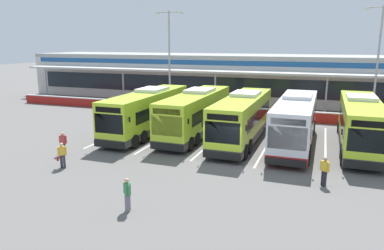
{
  "coord_description": "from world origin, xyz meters",
  "views": [
    {
      "loc": [
        5.71,
        -21.95,
        7.68
      ],
      "look_at": [
        -3.26,
        3.0,
        1.6
      ],
      "focal_mm": 33.95,
      "sensor_mm": 36.0,
      "label": 1
    }
  ],
  "objects_px": {
    "coach_bus_centre": "(243,119)",
    "coach_bus_right_centre": "(295,122)",
    "lamp_post_west": "(169,55)",
    "pedestrian_approaching_bus": "(325,170)",
    "coach_bus_left_centre": "(196,114)",
    "lamp_post_centre": "(378,57)",
    "pedestrian_with_handbag": "(62,155)",
    "coach_bus_leftmost": "(148,112)",
    "coach_bus_rightmost": "(360,124)",
    "pedestrian_in_dark_coat": "(63,143)",
    "pedestrian_child": "(127,193)"
  },
  "relations": [
    {
      "from": "coach_bus_centre",
      "to": "coach_bus_right_centre",
      "type": "relative_size",
      "value": 1.0
    },
    {
      "from": "lamp_post_west",
      "to": "pedestrian_approaching_bus",
      "type": "bearing_deg",
      "value": -47.0
    },
    {
      "from": "coach_bus_left_centre",
      "to": "lamp_post_centre",
      "type": "height_order",
      "value": "lamp_post_centre"
    },
    {
      "from": "pedestrian_with_handbag",
      "to": "pedestrian_approaching_bus",
      "type": "distance_m",
      "value": 15.54
    },
    {
      "from": "coach_bus_centre",
      "to": "lamp_post_centre",
      "type": "distance_m",
      "value": 16.27
    },
    {
      "from": "coach_bus_right_centre",
      "to": "pedestrian_approaching_bus",
      "type": "bearing_deg",
      "value": -74.37
    },
    {
      "from": "coach_bus_leftmost",
      "to": "coach_bus_rightmost",
      "type": "relative_size",
      "value": 1.0
    },
    {
      "from": "coach_bus_centre",
      "to": "coach_bus_rightmost",
      "type": "distance_m",
      "value": 8.59
    },
    {
      "from": "coach_bus_leftmost",
      "to": "pedestrian_in_dark_coat",
      "type": "bearing_deg",
      "value": -109.36
    },
    {
      "from": "pedestrian_with_handbag",
      "to": "lamp_post_west",
      "type": "bearing_deg",
      "value": 94.18
    },
    {
      "from": "coach_bus_centre",
      "to": "pedestrian_child",
      "type": "xyz_separation_m",
      "value": [
        -2.38,
        -14.03,
        -0.91
      ]
    },
    {
      "from": "coach_bus_left_centre",
      "to": "lamp_post_centre",
      "type": "xyz_separation_m",
      "value": [
        14.64,
        10.97,
        4.5
      ]
    },
    {
      "from": "lamp_post_west",
      "to": "lamp_post_centre",
      "type": "distance_m",
      "value": 21.25
    },
    {
      "from": "coach_bus_left_centre",
      "to": "pedestrian_approaching_bus",
      "type": "distance_m",
      "value": 13.22
    },
    {
      "from": "coach_bus_left_centre",
      "to": "lamp_post_west",
      "type": "xyz_separation_m",
      "value": [
        -6.57,
        9.78,
        4.5
      ]
    },
    {
      "from": "coach_bus_right_centre",
      "to": "pedestrian_approaching_bus",
      "type": "distance_m",
      "value": 8.08
    },
    {
      "from": "pedestrian_child",
      "to": "lamp_post_west",
      "type": "height_order",
      "value": "lamp_post_west"
    },
    {
      "from": "pedestrian_child",
      "to": "lamp_post_west",
      "type": "relative_size",
      "value": 0.15
    },
    {
      "from": "coach_bus_centre",
      "to": "coach_bus_rightmost",
      "type": "height_order",
      "value": "same"
    },
    {
      "from": "pedestrian_child",
      "to": "coach_bus_centre",
      "type": "bearing_deg",
      "value": 80.38
    },
    {
      "from": "coach_bus_leftmost",
      "to": "coach_bus_right_centre",
      "type": "height_order",
      "value": "same"
    },
    {
      "from": "coach_bus_rightmost",
      "to": "lamp_post_west",
      "type": "xyz_separation_m",
      "value": [
        -19.21,
        9.41,
        4.5
      ]
    },
    {
      "from": "coach_bus_right_centre",
      "to": "coach_bus_rightmost",
      "type": "xyz_separation_m",
      "value": [
        4.53,
        0.92,
        0.0
      ]
    },
    {
      "from": "lamp_post_west",
      "to": "lamp_post_centre",
      "type": "bearing_deg",
      "value": 3.19
    },
    {
      "from": "pedestrian_approaching_bus",
      "to": "coach_bus_rightmost",
      "type": "bearing_deg",
      "value": 74.69
    },
    {
      "from": "coach_bus_right_centre",
      "to": "coach_bus_leftmost",
      "type": "bearing_deg",
      "value": -178.83
    },
    {
      "from": "pedestrian_in_dark_coat",
      "to": "lamp_post_centre",
      "type": "relative_size",
      "value": 0.15
    },
    {
      "from": "coach_bus_centre",
      "to": "coach_bus_leftmost",
      "type": "bearing_deg",
      "value": -178.49
    },
    {
      "from": "coach_bus_rightmost",
      "to": "pedestrian_approaching_bus",
      "type": "relative_size",
      "value": 7.51
    },
    {
      "from": "coach_bus_rightmost",
      "to": "pedestrian_with_handbag",
      "type": "relative_size",
      "value": 7.51
    },
    {
      "from": "coach_bus_right_centre",
      "to": "pedestrian_child",
      "type": "xyz_separation_m",
      "value": [
        -6.39,
        -14.06,
        -0.91
      ]
    },
    {
      "from": "coach_bus_centre",
      "to": "pedestrian_in_dark_coat",
      "type": "height_order",
      "value": "coach_bus_centre"
    },
    {
      "from": "coach_bus_left_centre",
      "to": "coach_bus_right_centre",
      "type": "height_order",
      "value": "same"
    },
    {
      "from": "coach_bus_centre",
      "to": "coach_bus_right_centre",
      "type": "xyz_separation_m",
      "value": [
        4.01,
        0.03,
        0.0
      ]
    },
    {
      "from": "coach_bus_centre",
      "to": "lamp_post_west",
      "type": "bearing_deg",
      "value": 135.83
    },
    {
      "from": "coach_bus_leftmost",
      "to": "pedestrian_with_handbag",
      "type": "distance_m",
      "value": 10.05
    },
    {
      "from": "coach_bus_centre",
      "to": "coach_bus_right_centre",
      "type": "distance_m",
      "value": 4.01
    },
    {
      "from": "lamp_post_centre",
      "to": "coach_bus_centre",
      "type": "bearing_deg",
      "value": -132.39
    },
    {
      "from": "lamp_post_centre",
      "to": "pedestrian_with_handbag",
      "type": "bearing_deg",
      "value": -132.23
    },
    {
      "from": "coach_bus_right_centre",
      "to": "lamp_post_west",
      "type": "height_order",
      "value": "lamp_post_west"
    },
    {
      "from": "pedestrian_in_dark_coat",
      "to": "pedestrian_approaching_bus",
      "type": "xyz_separation_m",
      "value": [
        17.07,
        0.22,
        0.0
      ]
    },
    {
      "from": "pedestrian_approaching_bus",
      "to": "pedestrian_with_handbag",
      "type": "bearing_deg",
      "value": -170.83
    },
    {
      "from": "coach_bus_leftmost",
      "to": "coach_bus_left_centre",
      "type": "xyz_separation_m",
      "value": [
        4.09,
        0.8,
        0.0
      ]
    },
    {
      "from": "coach_bus_right_centre",
      "to": "lamp_post_centre",
      "type": "distance_m",
      "value": 13.99
    },
    {
      "from": "coach_bus_left_centre",
      "to": "pedestrian_child",
      "type": "height_order",
      "value": "coach_bus_left_centre"
    },
    {
      "from": "coach_bus_centre",
      "to": "pedestrian_in_dark_coat",
      "type": "distance_m",
      "value": 13.5
    },
    {
      "from": "pedestrian_child",
      "to": "pedestrian_approaching_bus",
      "type": "height_order",
      "value": "same"
    },
    {
      "from": "coach_bus_leftmost",
      "to": "coach_bus_centre",
      "type": "xyz_separation_m",
      "value": [
        8.19,
        0.22,
        0.0
      ]
    },
    {
      "from": "pedestrian_in_dark_coat",
      "to": "coach_bus_right_centre",
      "type": "bearing_deg",
      "value": 28.07
    },
    {
      "from": "coach_bus_centre",
      "to": "coach_bus_rightmost",
      "type": "relative_size",
      "value": 1.0
    }
  ]
}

